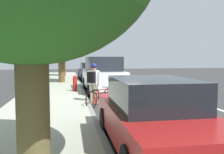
{
  "coord_description": "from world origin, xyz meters",
  "views": [
    {
      "loc": [
        2.29,
        11.13,
        1.96
      ],
      "look_at": [
        0.54,
        1.14,
        1.15
      ],
      "focal_mm": 39.74,
      "sensor_mm": 36.0,
      "label": 1
    }
  ],
  "objects": [
    {
      "name": "bicycle_at_curb",
      "position": [
        1.08,
        1.46,
        0.37
      ],
      "size": [
        1.28,
        1.23,
        0.75
      ],
      "color": "black",
      "rests_on": "ground"
    },
    {
      "name": "parked_suv_white_second",
      "position": [
        0.42,
        -2.57,
        1.03
      ],
      "size": [
        2.04,
        4.73,
        1.99
      ],
      "color": "white",
      "rests_on": "ground"
    },
    {
      "name": "parked_sedan_dark_blue_nearest",
      "position": [
        0.47,
        -10.13,
        0.75
      ],
      "size": [
        1.95,
        4.45,
        1.52
      ],
      "color": "navy",
      "rests_on": "ground"
    },
    {
      "name": "cyclist_with_backpack",
      "position": [
        1.3,
        1.03,
        1.04
      ],
      "size": [
        0.55,
        0.53,
        1.71
      ],
      "color": "#C6B284",
      "rests_on": "ground"
    },
    {
      "name": "curb_edge",
      "position": [
        1.55,
        0.0,
        0.08
      ],
      "size": [
        0.16,
        38.48,
        0.15
      ],
      "primitive_type": "cube",
      "color": "gray",
      "rests_on": "ground"
    },
    {
      "name": "street_tree_near_cyclist",
      "position": [
        2.81,
        -13.29,
        3.11
      ],
      "size": [
        2.5,
        2.5,
        4.0
      ],
      "color": "brown",
      "rests_on": "sidewalk"
    },
    {
      "name": "fire_hydrant",
      "position": [
        1.98,
        -2.25,
        0.58
      ],
      "size": [
        0.22,
        0.22,
        0.84
      ],
      "color": "red",
      "rests_on": "sidewalk"
    },
    {
      "name": "ground",
      "position": [
        0.0,
        0.0,
        0.0
      ],
      "size": [
        61.57,
        61.57,
        0.0
      ],
      "primitive_type": "plane",
      "color": "#333333"
    },
    {
      "name": "street_tree_mid_block",
      "position": [
        2.81,
        -7.19,
        3.25
      ],
      "size": [
        3.1,
        3.1,
        4.79
      ],
      "color": "brown",
      "rests_on": "sidewalk"
    },
    {
      "name": "parked_sedan_red_mid",
      "position": [
        0.58,
        6.3,
        0.75
      ],
      "size": [
        1.86,
        4.41,
        1.52
      ],
      "color": "maroon",
      "rests_on": "ground"
    },
    {
      "name": "lane_stripe_centre",
      "position": [
        -3.25,
        -1.34,
        0.0
      ],
      "size": [
        0.14,
        35.8,
        0.01
      ],
      "color": "white",
      "rests_on": "ground"
    },
    {
      "name": "sidewalk",
      "position": [
        3.16,
        0.0,
        0.08
      ],
      "size": [
        3.08,
        38.48,
        0.15
      ],
      "primitive_type": "cube",
      "color": "#A2A592",
      "rests_on": "ground"
    },
    {
      "name": "lane_stripe_bike_edge",
      "position": [
        0.08,
        0.0,
        0.0
      ],
      "size": [
        0.12,
        38.48,
        0.01
      ],
      "primitive_type": "cube",
      "color": "white",
      "rests_on": "ground"
    }
  ]
}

